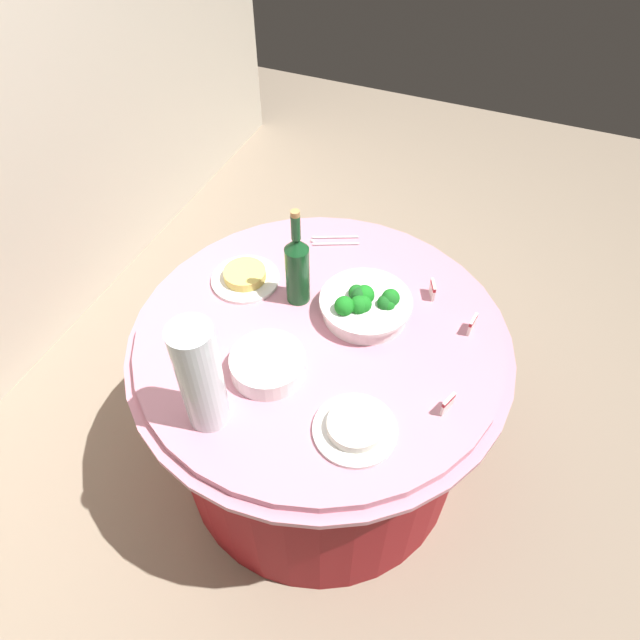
{
  "coord_description": "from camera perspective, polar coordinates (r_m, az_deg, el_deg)",
  "views": [
    {
      "loc": [
        -1.03,
        -0.43,
        2.02
      ],
      "look_at": [
        0.0,
        0.0,
        0.79
      ],
      "focal_mm": 32.02,
      "sensor_mm": 36.0,
      "label": 1
    }
  ],
  "objects": [
    {
      "name": "ground_plane",
      "position": [
        2.31,
        -0.0,
        -13.25
      ],
      "size": [
        6.0,
        6.0,
        0.0
      ],
      "primitive_type": "plane",
      "color": "gray"
    },
    {
      "name": "buffet_table",
      "position": [
        1.99,
        -0.0,
        -8.03
      ],
      "size": [
        1.16,
        1.16,
        0.74
      ],
      "color": "maroon",
      "rests_on": "ground_plane"
    },
    {
      "name": "broccoli_bowl",
      "position": [
        1.72,
        4.6,
        1.55
      ],
      "size": [
        0.28,
        0.28,
        0.11
      ],
      "color": "white",
      "rests_on": "buffet_table"
    },
    {
      "name": "plate_stack",
      "position": [
        1.59,
        -5.24,
        -4.45
      ],
      "size": [
        0.21,
        0.21,
        0.06
      ],
      "color": "white",
      "rests_on": "buffet_table"
    },
    {
      "name": "wine_bottle",
      "position": [
        1.71,
        -2.28,
        5.27
      ],
      "size": [
        0.07,
        0.07,
        0.34
      ],
      "color": "#154520",
      "rests_on": "buffet_table"
    },
    {
      "name": "decorative_fruit_vase",
      "position": [
        1.42,
        -11.83,
        -5.79
      ],
      "size": [
        0.11,
        0.11,
        0.34
      ],
      "color": "silver",
      "rests_on": "buffet_table"
    },
    {
      "name": "serving_tongs",
      "position": [
        1.99,
        1.35,
        7.95
      ],
      "size": [
        0.11,
        0.16,
        0.01
      ],
      "color": "silver",
      "rests_on": "buffet_table"
    },
    {
      "name": "food_plate_noodles",
      "position": [
        1.86,
        -7.49,
        4.31
      ],
      "size": [
        0.22,
        0.22,
        0.04
      ],
      "color": "white",
      "rests_on": "buffet_table"
    },
    {
      "name": "food_plate_rice",
      "position": [
        1.49,
        3.53,
        -10.68
      ],
      "size": [
        0.22,
        0.22,
        0.04
      ],
      "color": "white",
      "rests_on": "buffet_table"
    },
    {
      "name": "label_placard_front",
      "position": [
        1.81,
        11.19,
        3.06
      ],
      "size": [
        0.05,
        0.03,
        0.05
      ],
      "color": "white",
      "rests_on": "buffet_table"
    },
    {
      "name": "label_placard_mid",
      "position": [
        1.74,
        14.99,
        -0.36
      ],
      "size": [
        0.05,
        0.02,
        0.05
      ],
      "color": "white",
      "rests_on": "buffet_table"
    },
    {
      "name": "label_placard_rear",
      "position": [
        1.54,
        12.66,
        -8.14
      ],
      "size": [
        0.05,
        0.03,
        0.05
      ],
      "color": "white",
      "rests_on": "buffet_table"
    }
  ]
}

